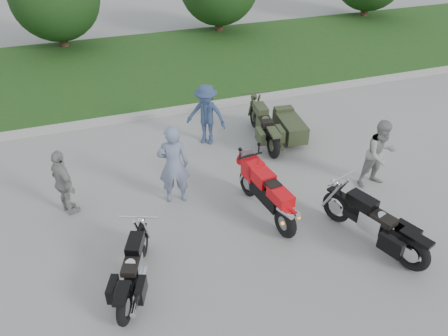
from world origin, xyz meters
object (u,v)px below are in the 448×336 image
object	(u,v)px
sportbike_red	(267,192)
person_back	(64,183)
cruiser_left	(133,272)
person_grey	(380,154)
cruiser_sidecar	(280,127)
person_denim	(206,115)
cruiser_right	(377,226)
person_stripe	(173,165)

from	to	relation	value
sportbike_red	person_back	world-z (taller)	person_back
person_back	cruiser_left	bearing A→B (deg)	176.05
sportbike_red	person_grey	distance (m)	2.95
cruiser_sidecar	person_back	bearing A→B (deg)	-160.86
person_denim	person_back	xyz separation A→B (m)	(-3.76, -1.88, -0.08)
person_grey	cruiser_right	bearing A→B (deg)	-126.57
cruiser_sidecar	person_back	xyz separation A→B (m)	(-5.69, -1.29, 0.34)
cruiser_left	cruiser_sidecar	size ratio (longest dim) A/B	0.83
cruiser_sidecar	sportbike_red	bearing A→B (deg)	-113.83
cruiser_sidecar	person_stripe	bearing A→B (deg)	-147.56
sportbike_red	person_denim	bearing A→B (deg)	87.21
cruiser_right	person_grey	bearing A→B (deg)	35.04
person_back	cruiser_right	bearing A→B (deg)	-143.03
person_denim	person_back	size ratio (longest dim) A/B	1.10
person_stripe	person_back	bearing A→B (deg)	2.08
person_grey	person_back	xyz separation A→B (m)	(-6.98, 1.34, -0.07)
cruiser_left	person_denim	bearing A→B (deg)	80.18
sportbike_red	person_stripe	world-z (taller)	person_stripe
cruiser_right	person_back	distance (m)	6.51
cruiser_right	person_back	bearing A→B (deg)	131.97
sportbike_red	cruiser_sidecar	bearing A→B (deg)	52.36
person_denim	person_stripe	bearing A→B (deg)	-85.58
person_stripe	person_denim	bearing A→B (deg)	-111.86
cruiser_sidecar	cruiser_right	bearing A→B (deg)	-83.52
person_grey	person_denim	distance (m)	4.55
cruiser_right	cruiser_sidecar	size ratio (longest dim) A/B	0.99
person_denim	sportbike_red	bearing A→B (deg)	-48.09
person_stripe	cruiser_left	bearing A→B (deg)	70.86
person_denim	person_grey	bearing A→B (deg)	-7.91
person_stripe	person_denim	size ratio (longest dim) A/B	1.11
sportbike_red	person_back	bearing A→B (deg)	151.65
sportbike_red	person_stripe	distance (m)	2.12
cruiser_left	person_denim	size ratio (longest dim) A/B	1.19
person_grey	person_denim	size ratio (longest dim) A/B	0.99
cruiser_left	cruiser_sidecar	bearing A→B (deg)	61.63
cruiser_left	person_denim	xyz separation A→B (m)	(2.78, 4.54, 0.44)
cruiser_left	sportbike_red	bearing A→B (deg)	41.61
person_stripe	person_denim	xyz separation A→B (m)	(1.45, 2.25, -0.09)
person_stripe	person_back	distance (m)	2.35
person_grey	person_denim	world-z (taller)	person_denim
cruiser_sidecar	person_denim	xyz separation A→B (m)	(-1.93, 0.59, 0.42)
sportbike_red	person_grey	size ratio (longest dim) A/B	1.31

